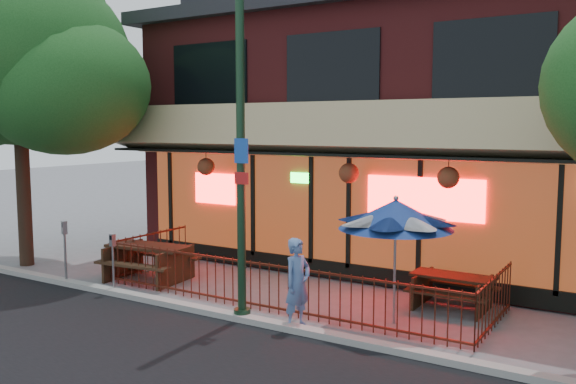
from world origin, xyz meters
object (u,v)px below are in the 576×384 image
Objects in this scene: picnic_table_right at (453,287)px; pedestrian at (298,283)px; street_light at (241,153)px; street_tree_left at (21,46)px; patio_umbrella at (396,215)px; parking_meter_far at (65,242)px; parking_meter_near at (113,253)px; picnic_table_left at (149,257)px.

pedestrian is at bearing -128.28° from picnic_table_right.
street_tree_left reaches higher than street_light.
street_light is at bearing -152.73° from patio_umbrella.
pedestrian is 6.13m from parking_meter_far.
street_tree_left is 6.14× the size of parking_meter_near.
street_light is at bearing -139.28° from picnic_table_right.
street_light is at bearing -6.04° from street_tree_left.
street_tree_left reaches higher than picnic_table_left.
parking_meter_near is at bearing -83.75° from picnic_table_left.
pedestrian is at bearing -4.31° from street_tree_left.
patio_umbrella is (2.53, 1.30, -1.11)m from street_light.
pedestrian is (-2.06, -2.61, 0.37)m from picnic_table_right.
picnic_table_right is 0.99× the size of pedestrian.
picnic_table_left is (-3.60, 1.22, -2.59)m from street_light.
picnic_table_right is 1.24× the size of parking_meter_near.
picnic_table_right is at bearing 18.88° from parking_meter_far.
street_light is 5.01m from picnic_table_right.
pedestrian reaches higher than parking_meter_near.
pedestrian is 1.26× the size of parking_meter_near.
parking_meter_near is 1.52m from parking_meter_far.
patio_umbrella reaches higher than pedestrian.
patio_umbrella is (-0.67, -1.45, 1.58)m from picnic_table_right.
street_tree_left is 5.46× the size of parking_meter_far.
street_tree_left is 6.28m from parking_meter_near.
patio_umbrella is at bearing 10.19° from parking_meter_far.
picnic_table_right is 2.25m from patio_umbrella.
patio_umbrella is at bearing -38.73° from pedestrian.
picnic_table_right is 0.68× the size of patio_umbrella.
pedestrian reaches higher than picnic_table_left.
patio_umbrella reaches higher than picnic_table_right.
street_tree_left is at bearing 161.33° from parking_meter_far.
pedestrian reaches higher than picnic_table_right.
patio_umbrella is at bearing 27.27° from street_light.
street_tree_left reaches higher than parking_meter_far.
pedestrian is (8.60, -0.65, -4.85)m from street_tree_left.
parking_meter_near is (-4.61, -0.14, 0.06)m from pedestrian.
picnic_table_right is at bearing -26.87° from pedestrian.
street_tree_left is 5.35m from parking_meter_far.
street_light is 2.93× the size of patio_umbrella.
picnic_table_left is 6.31m from patio_umbrella.
patio_umbrella is 1.62× the size of parking_meter_far.
street_tree_left reaches higher than picnic_table_right.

